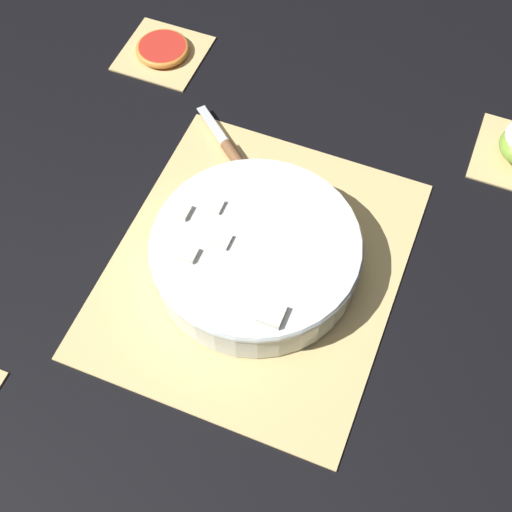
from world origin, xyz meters
TOP-DOWN VIEW (x-y plane):
  - ground_plane at (0.00, 0.00)m, footprint 6.00×6.00m
  - bamboo_mat_center at (0.00, 0.00)m, footprint 0.45×0.38m
  - coaster_mat_near_left at (-0.33, -0.30)m, footprint 0.14×0.14m
  - fruit_salad_bowl at (0.00, -0.00)m, footprint 0.28×0.28m
  - paring_knife at (-0.16, -0.10)m, footprint 0.10×0.12m
  - grapefruit_slice at (-0.33, -0.30)m, footprint 0.09×0.09m

SIDE VIEW (x-z plane):
  - ground_plane at x=0.00m, z-range 0.00..0.00m
  - coaster_mat_near_left at x=-0.33m, z-range 0.00..0.01m
  - bamboo_mat_center at x=0.00m, z-range 0.00..0.01m
  - grapefruit_slice at x=-0.33m, z-range 0.01..0.02m
  - paring_knife at x=-0.16m, z-range 0.01..0.02m
  - fruit_salad_bowl at x=0.00m, z-range 0.01..0.08m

